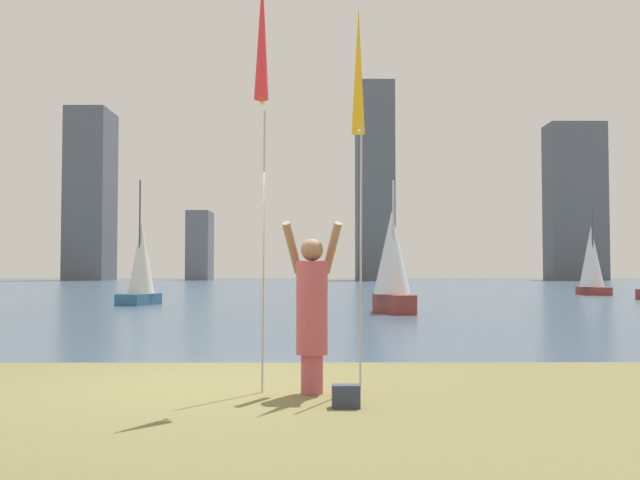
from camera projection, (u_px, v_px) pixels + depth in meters
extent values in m
cube|color=#384C60|center=(302.00, 286.00, 69.76)|extent=(120.00, 117.89, 0.12)
cube|color=#33301C|center=(224.00, 364.00, 10.87)|extent=(120.00, 0.70, 0.02)
cylinder|color=#B24C59|center=(312.00, 374.00, 8.12)|extent=(0.24, 0.24, 0.43)
cylinder|color=#B24C59|center=(312.00, 308.00, 8.15)|extent=(0.35, 0.35, 1.03)
sphere|color=#936B51|center=(312.00, 250.00, 8.18)|extent=(0.25, 0.25, 0.25)
cylinder|color=#936B51|center=(292.00, 248.00, 8.32)|extent=(0.25, 0.40, 0.59)
cylinder|color=#936B51|center=(332.00, 248.00, 8.32)|extent=(0.25, 0.40, 0.59)
cylinder|color=#B2B2B7|center=(263.00, 248.00, 8.41)|extent=(0.02, 0.31, 3.22)
cone|color=red|center=(262.00, 33.00, 8.16)|extent=(0.16, 0.29, 1.51)
sphere|color=yellow|center=(262.00, 102.00, 8.20)|extent=(0.06, 0.06, 0.06)
cylinder|color=#B2B2B7|center=(361.00, 258.00, 8.41)|extent=(0.02, 0.33, 2.99)
cone|color=yellow|center=(358.00, 70.00, 8.89)|extent=(0.16, 0.32, 1.55)
sphere|color=yellow|center=(359.00, 132.00, 8.78)|extent=(0.06, 0.06, 0.06)
cube|color=#33384C|center=(346.00, 396.00, 7.29)|extent=(0.28, 0.17, 0.23)
cube|color=maroon|center=(394.00, 304.00, 23.45)|extent=(1.20, 2.47, 0.60)
cylinder|color=silver|center=(393.00, 237.00, 23.54)|extent=(0.07, 0.07, 3.65)
cone|color=white|center=(392.00, 253.00, 23.69)|extent=(1.42, 1.42, 2.67)
cube|color=#2D6084|center=(139.00, 299.00, 29.15)|extent=(1.47, 2.28, 0.44)
cylinder|color=#47474C|center=(140.00, 237.00, 29.25)|extent=(0.06, 0.06, 4.52)
cone|color=silver|center=(141.00, 258.00, 29.37)|extent=(1.29, 1.29, 2.84)
cube|color=maroon|center=(594.00, 291.00, 41.03)|extent=(1.12, 2.74, 0.44)
cylinder|color=#47474C|center=(593.00, 248.00, 41.13)|extent=(0.08, 0.08, 4.29)
cone|color=white|center=(591.00, 256.00, 41.31)|extent=(1.47, 1.47, 3.42)
cube|color=#565B66|center=(91.00, 195.00, 104.42)|extent=(5.58, 7.85, 24.06)
cube|color=slate|center=(200.00, 246.00, 106.24)|extent=(3.21, 6.12, 9.85)
cube|color=#565B66|center=(374.00, 182.00, 104.33)|extent=(5.12, 7.82, 27.64)
cube|color=#565B66|center=(575.00, 202.00, 105.49)|extent=(7.85, 5.12, 22.37)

